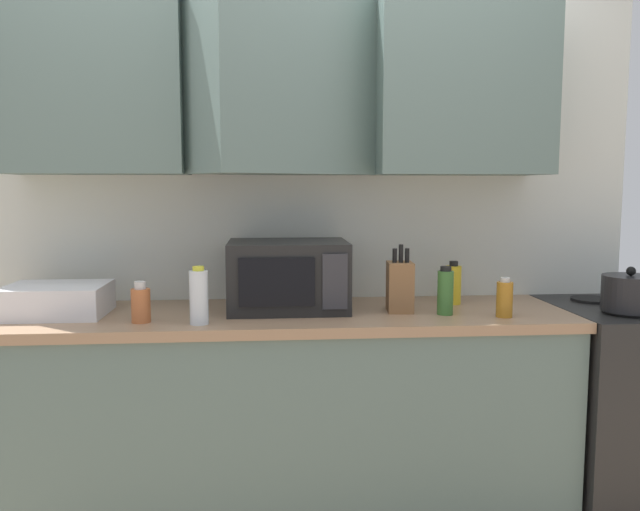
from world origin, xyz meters
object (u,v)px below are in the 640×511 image
object	(u,v)px
microwave	(288,275)
bottle_green_oil	(445,292)
knife_block	(400,286)
bottle_amber_vinegar	(505,299)
kettle	(630,293)
bottle_spice_jar	(141,304)
dish_rack	(57,300)
bottle_yellow_mustard	(453,284)
bottle_clear_tall	(199,297)

from	to	relation	value
microwave	bottle_green_oil	bearing A→B (deg)	-14.19
knife_block	bottle_green_oil	xyz separation A→B (m)	(0.17, -0.07, -0.01)
knife_block	bottle_green_oil	size ratio (longest dim) A/B	1.43
microwave	bottle_amber_vinegar	size ratio (longest dim) A/B	3.12
knife_block	bottle_amber_vinegar	distance (m)	0.40
kettle	bottle_spice_jar	bearing A→B (deg)	179.87
bottle_green_oil	bottle_amber_vinegar	xyz separation A→B (m)	(0.21, -0.06, -0.02)
knife_block	microwave	bearing A→B (deg)	169.49
dish_rack	bottle_amber_vinegar	distance (m)	1.74
kettle	bottle_spice_jar	xyz separation A→B (m)	(-1.89, 0.00, -0.01)
microwave	bottle_spice_jar	size ratio (longest dim) A/B	3.13
bottle_amber_vinegar	bottle_spice_jar	world-z (taller)	same
kettle	bottle_green_oil	world-z (taller)	bottle_green_oil
dish_rack	bottle_spice_jar	world-z (taller)	bottle_spice_jar
microwave	bottle_yellow_mustard	world-z (taller)	microwave
kettle	knife_block	world-z (taller)	knife_block
bottle_yellow_mustard	dish_rack	bearing A→B (deg)	-176.29
knife_block	bottle_amber_vinegar	xyz separation A→B (m)	(0.38, -0.14, -0.03)
dish_rack	bottle_green_oil	distance (m)	1.52
bottle_green_oil	bottle_amber_vinegar	distance (m)	0.22
knife_block	bottle_spice_jar	xyz separation A→B (m)	(-1.00, -0.12, -0.04)
microwave	dish_rack	bearing A→B (deg)	-177.26
knife_block	bottle_yellow_mustard	xyz separation A→B (m)	(0.26, 0.14, -0.02)
bottle_green_oil	bottle_amber_vinegar	bearing A→B (deg)	-16.83
kettle	bottle_yellow_mustard	world-z (taller)	kettle
knife_block	bottle_spice_jar	distance (m)	1.00
knife_block	bottle_clear_tall	xyz separation A→B (m)	(-0.78, -0.17, -0.00)
bottle_yellow_mustard	bottle_green_oil	bearing A→B (deg)	-114.17
bottle_green_oil	bottle_spice_jar	size ratio (longest dim) A/B	1.24
kettle	knife_block	size ratio (longest dim) A/B	0.78
bottle_amber_vinegar	knife_block	bearing A→B (deg)	160.20
bottle_amber_vinegar	microwave	bearing A→B (deg)	165.12
microwave	bottle_green_oil	size ratio (longest dim) A/B	2.52
kettle	bottle_clear_tall	xyz separation A→B (m)	(-1.67, -0.05, 0.02)
microwave	knife_block	size ratio (longest dim) A/B	1.76
bottle_green_oil	dish_rack	bearing A→B (deg)	175.80
knife_block	bottle_clear_tall	world-z (taller)	knife_block
kettle	bottle_green_oil	distance (m)	0.73
bottle_amber_vinegar	bottle_spice_jar	bearing A→B (deg)	179.15
bottle_amber_vinegar	bottle_clear_tall	world-z (taller)	bottle_clear_tall
bottle_amber_vinegar	bottle_clear_tall	distance (m)	1.16
knife_block	bottle_spice_jar	bearing A→B (deg)	-173.35
kettle	bottle_green_oil	xyz separation A→B (m)	(-0.73, 0.05, 0.01)
bottle_green_oil	bottle_clear_tall	size ratio (longest dim) A/B	0.89
knife_block	bottle_spice_jar	size ratio (longest dim) A/B	1.78
knife_block	dish_rack	bearing A→B (deg)	178.33
microwave	bottle_amber_vinegar	distance (m)	0.86
dish_rack	bottle_green_oil	xyz separation A→B (m)	(1.52, -0.11, 0.03)
knife_block	bottle_clear_tall	size ratio (longest dim) A/B	1.28
bottle_amber_vinegar	bottle_spice_jar	distance (m)	1.38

